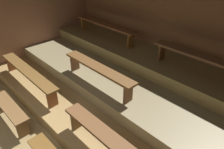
# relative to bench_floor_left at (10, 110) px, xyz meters

# --- Properties ---
(ground) EXTENTS (6.82, 5.33, 0.08)m
(ground) POSITION_rel_bench_floor_left_xyz_m (0.83, 1.35, -0.36)
(ground) COLOR #957B4D
(wall_back) EXTENTS (6.82, 0.06, 2.55)m
(wall_back) POSITION_rel_bench_floor_left_xyz_m (0.83, 3.65, 0.95)
(wall_back) COLOR #91623D
(wall_back) RESTS_ON ground
(wall_left) EXTENTS (0.06, 5.33, 2.55)m
(wall_left) POSITION_rel_bench_floor_left_xyz_m (-2.21, 1.35, 0.95)
(wall_left) COLOR #906045
(wall_left) RESTS_ON ground
(platform_lower) EXTENTS (6.02, 3.26, 0.27)m
(platform_lower) POSITION_rel_bench_floor_left_xyz_m (0.83, 1.99, -0.19)
(platform_lower) COLOR #A27F4B
(platform_lower) RESTS_ON ground
(platform_middle) EXTENTS (6.02, 2.33, 0.27)m
(platform_middle) POSITION_rel_bench_floor_left_xyz_m (0.83, 2.45, 0.09)
(platform_middle) COLOR #8C7E59
(platform_middle) RESTS_ON platform_lower
(platform_upper) EXTENTS (6.02, 1.12, 0.27)m
(platform_upper) POSITION_rel_bench_floor_left_xyz_m (0.83, 3.06, 0.36)
(platform_upper) COLOR olive
(platform_upper) RESTS_ON platform_middle
(bench_floor_left) EXTENTS (1.21, 0.26, 0.42)m
(bench_floor_left) POSITION_rel_bench_floor_left_xyz_m (0.00, 0.00, 0.00)
(bench_floor_left) COLOR brown
(bench_floor_left) RESTS_ON ground
(bench_lower_left) EXTENTS (2.29, 0.26, 0.42)m
(bench_lower_left) POSITION_rel_bench_floor_left_xyz_m (-0.61, 0.70, 0.30)
(bench_lower_left) COLOR brown
(bench_lower_left) RESTS_ON platform_lower
(bench_lower_right) EXTENTS (2.29, 0.26, 0.42)m
(bench_lower_right) POSITION_rel_bench_floor_left_xyz_m (2.27, 0.70, 0.30)
(bench_lower_right) COLOR brown
(bench_lower_right) RESTS_ON platform_lower
(bench_middle_center) EXTENTS (1.92, 0.26, 0.42)m
(bench_middle_center) POSITION_rel_bench_floor_left_xyz_m (0.75, 1.63, 0.57)
(bench_middle_center) COLOR brown
(bench_middle_center) RESTS_ON platform_middle
(bench_upper_left) EXTENTS (2.16, 0.26, 0.42)m
(bench_upper_left) POSITION_rel_bench_floor_left_xyz_m (-0.60, 3.05, 0.85)
(bench_upper_left) COLOR brown
(bench_upper_left) RESTS_ON platform_upper
(bench_upper_right) EXTENTS (2.16, 0.26, 0.42)m
(bench_upper_right) POSITION_rel_bench_floor_left_xyz_m (2.26, 3.05, 0.85)
(bench_upper_right) COLOR brown
(bench_upper_right) RESTS_ON platform_upper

